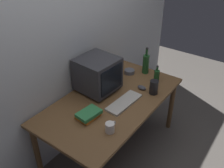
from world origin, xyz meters
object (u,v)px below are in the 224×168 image
object	(u,v)px
crt_monitor	(98,74)
computer_mouse	(142,88)
book_stack	(88,114)
cd_spindle	(129,72)
metal_canister	(154,87)
bottle_tall	(146,63)
bottle_short	(157,75)
keyboard	(124,102)
mug	(110,127)

from	to	relation	value
crt_monitor	computer_mouse	distance (m)	0.50
crt_monitor	book_stack	size ratio (longest dim) A/B	1.77
cd_spindle	metal_canister	xyz separation A→B (m)	(-0.21, -0.43, 0.05)
metal_canister	bottle_tall	bearing A→B (deg)	40.59
crt_monitor	cd_spindle	distance (m)	0.53
metal_canister	crt_monitor	bearing A→B (deg)	119.73
crt_monitor	bottle_short	world-z (taller)	crt_monitor
crt_monitor	bottle_short	distance (m)	0.68
computer_mouse	cd_spindle	distance (m)	0.36
bottle_short	keyboard	bearing A→B (deg)	174.13
keyboard	bottle_tall	size ratio (longest dim) A/B	1.27
crt_monitor	metal_canister	bearing A→B (deg)	-60.27
bottle_short	book_stack	size ratio (longest dim) A/B	0.86
book_stack	cd_spindle	bearing A→B (deg)	8.27
crt_monitor	keyboard	bearing A→B (deg)	-96.26
crt_monitor	computer_mouse	bearing A→B (deg)	-51.93
keyboard	metal_canister	xyz separation A→B (m)	(0.33, -0.15, 0.06)
keyboard	cd_spindle	bearing A→B (deg)	30.55
crt_monitor	keyboard	world-z (taller)	crt_monitor
bottle_short	cd_spindle	distance (m)	0.34
keyboard	metal_canister	size ratio (longest dim) A/B	2.80
keyboard	bottle_short	bearing A→B (deg)	-2.81
crt_monitor	bottle_tall	world-z (taller)	crt_monitor
computer_mouse	metal_canister	bearing A→B (deg)	-85.15
keyboard	book_stack	size ratio (longest dim) A/B	1.82
crt_monitor	bottle_tall	xyz separation A→B (m)	(0.62, -0.23, -0.07)
mug	metal_canister	xyz separation A→B (m)	(0.73, -0.03, 0.03)
bottle_tall	metal_canister	bearing A→B (deg)	-139.41
keyboard	metal_canister	bearing A→B (deg)	-21.28
book_stack	metal_canister	bearing A→B (deg)	-23.23
keyboard	computer_mouse	bearing A→B (deg)	1.25
bottle_tall	metal_canister	distance (m)	0.44
keyboard	bottle_short	distance (m)	0.58
mug	keyboard	bearing A→B (deg)	17.08
keyboard	cd_spindle	xyz separation A→B (m)	(0.54, 0.28, 0.01)
cd_spindle	metal_canister	size ratio (longest dim) A/B	0.80
keyboard	mug	distance (m)	0.42
computer_mouse	book_stack	world-z (taller)	book_stack
mug	cd_spindle	distance (m)	1.02
computer_mouse	bottle_tall	world-z (taller)	bottle_tall
book_stack	cd_spindle	distance (m)	0.91
bottle_short	metal_canister	bearing A→B (deg)	-159.24
computer_mouse	bottle_tall	size ratio (longest dim) A/B	0.30
keyboard	bottle_short	size ratio (longest dim) A/B	2.12
computer_mouse	bottle_short	bearing A→B (deg)	-6.84
bottle_tall	book_stack	bearing A→B (deg)	179.17
bottle_tall	book_stack	world-z (taller)	bottle_tall
crt_monitor	cd_spindle	xyz separation A→B (m)	(0.50, -0.08, -0.17)
crt_monitor	metal_canister	size ratio (longest dim) A/B	2.73
computer_mouse	cd_spindle	bearing A→B (deg)	58.67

